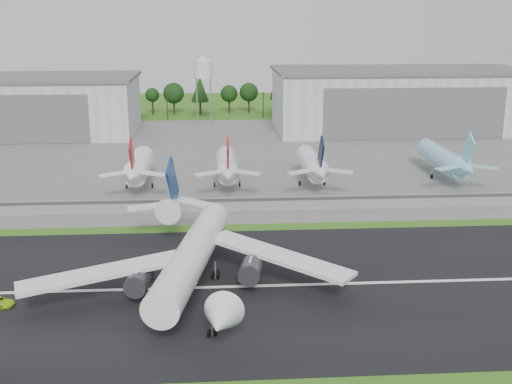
{
  "coord_description": "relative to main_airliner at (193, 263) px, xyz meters",
  "views": [
    {
      "loc": [
        -1.1,
        -94.31,
        46.36
      ],
      "look_at": [
        7.93,
        40.0,
        9.0
      ],
      "focal_mm": 45.0,
      "sensor_mm": 36.0,
      "label": 1
    }
  ],
  "objects": [
    {
      "name": "ground",
      "position": [
        5.02,
        -9.57,
        -4.89
      ],
      "size": [
        600.0,
        600.0,
        0.0
      ],
      "primitive_type": "plane",
      "color": "#366117",
      "rests_on": "ground"
    },
    {
      "name": "runway",
      "position": [
        5.02,
        0.43,
        -4.84
      ],
      "size": [
        320.0,
        60.0,
        0.1
      ],
      "primitive_type": "cube",
      "color": "black",
      "rests_on": "ground"
    },
    {
      "name": "runway_centerline",
      "position": [
        5.02,
        0.43,
        -4.78
      ],
      "size": [
        220.0,
        1.0,
        0.02
      ],
      "primitive_type": "cube",
      "color": "white",
      "rests_on": "runway"
    },
    {
      "name": "apron",
      "position": [
        5.02,
        110.43,
        -4.84
      ],
      "size": [
        320.0,
        150.0,
        0.1
      ],
      "primitive_type": "cube",
      "color": "slate",
      "rests_on": "ground"
    },
    {
      "name": "blast_fence",
      "position": [
        5.02,
        45.42,
        -3.09
      ],
      "size": [
        240.0,
        0.61,
        3.5
      ],
      "color": "gray",
      "rests_on": "ground"
    },
    {
      "name": "hangar_west",
      "position": [
        -74.98,
        155.35,
        6.74
      ],
      "size": [
        97.0,
        44.0,
        23.2
      ],
      "color": "silver",
      "rests_on": "ground"
    },
    {
      "name": "hangar_east",
      "position": [
        80.02,
        155.35,
        7.73
      ],
      "size": [
        102.0,
        47.0,
        25.2
      ],
      "color": "silver",
      "rests_on": "ground"
    },
    {
      "name": "water_tower",
      "position": [
        0.02,
        175.43,
        19.66
      ],
      "size": [
        8.4,
        8.4,
        29.4
      ],
      "color": "#99999E",
      "rests_on": "ground"
    },
    {
      "name": "utility_poles",
      "position": [
        5.02,
        190.43,
        -4.89
      ],
      "size": [
        230.0,
        3.0,
        12.0
      ],
      "primitive_type": null,
      "color": "black",
      "rests_on": "ground"
    },
    {
      "name": "treeline",
      "position": [
        5.02,
        205.43,
        -4.89
      ],
      "size": [
        320.0,
        16.0,
        22.0
      ],
      "primitive_type": null,
      "color": "black",
      "rests_on": "ground"
    },
    {
      "name": "main_airliner",
      "position": [
        0.0,
        0.0,
        0.0
      ],
      "size": [
        56.34,
        59.05,
        18.17
      ],
      "rotation": [
        0.0,
        0.0,
        2.96
      ],
      "color": "white",
      "rests_on": "runway"
    },
    {
      "name": "parked_jet_red_a",
      "position": [
        -16.68,
        67.02,
        1.48
      ],
      "size": [
        7.36,
        31.29,
        16.89
      ],
      "color": "white",
      "rests_on": "ground"
    },
    {
      "name": "parked_jet_red_b",
      "position": [
        7.45,
        67.0,
        1.32
      ],
      "size": [
        7.36,
        31.29,
        16.72
      ],
      "color": "white",
      "rests_on": "ground"
    },
    {
      "name": "parked_jet_navy",
      "position": [
        31.27,
        67.0,
        1.33
      ],
      "size": [
        7.36,
        31.29,
        16.74
      ],
      "color": "white",
      "rests_on": "ground"
    },
    {
      "name": "parked_jet_skyblue",
      "position": [
        70.71,
        71.99,
        1.23
      ],
      "size": [
        7.36,
        37.29,
        16.68
      ],
      "color": "#8ED0F6",
      "rests_on": "ground"
    }
  ]
}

